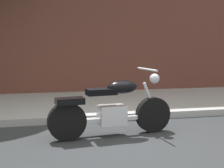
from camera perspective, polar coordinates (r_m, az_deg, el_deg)
ground_plane at (r=5.00m, az=3.36°, el=-10.30°), size 60.00×60.00×0.00m
sidewalk at (r=7.75m, az=-2.53°, el=-3.53°), size 20.51×3.24×0.14m
motorcycle at (r=5.15m, az=-0.04°, el=-4.65°), size 2.11×0.70×1.11m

